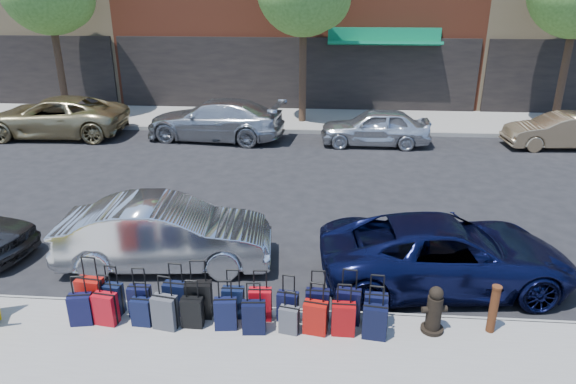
# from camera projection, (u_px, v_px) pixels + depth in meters

# --- Properties ---
(ground) EXTENTS (120.00, 120.00, 0.00)m
(ground) POSITION_uv_depth(u_px,v_px,m) (264.00, 213.00, 13.46)
(ground) COLOR black
(ground) RESTS_ON ground
(sidewalk_far) EXTENTS (60.00, 4.00, 0.15)m
(sidewalk_far) POSITION_uv_depth(u_px,v_px,m) (291.00, 119.00, 22.68)
(sidewalk_far) COLOR gray
(sidewalk_far) RESTS_ON ground
(curb_near) EXTENTS (60.00, 0.08, 0.15)m
(curb_near) POSITION_uv_depth(u_px,v_px,m) (233.00, 310.00, 9.28)
(curb_near) COLOR gray
(curb_near) RESTS_ON ground
(curb_far) EXTENTS (60.00, 0.08, 0.15)m
(curb_far) POSITION_uv_depth(u_px,v_px,m) (288.00, 131.00, 20.81)
(curb_far) COLOR gray
(curb_far) RESTS_ON ground
(suitcase_front_0) EXTENTS (0.47, 0.29, 1.08)m
(suitcase_front_0) POSITION_uv_depth(u_px,v_px,m) (91.00, 296.00, 8.98)
(suitcase_front_0) COLOR #9F100A
(suitcase_front_0) RESTS_ON sidewalk_near
(suitcase_front_1) EXTENTS (0.40, 0.25, 0.91)m
(suitcase_front_1) POSITION_uv_depth(u_px,v_px,m) (112.00, 298.00, 8.99)
(suitcase_front_1) COLOR black
(suitcase_front_1) RESTS_ON sidewalk_near
(suitcase_front_2) EXTENTS (0.38, 0.21, 0.91)m
(suitcase_front_2) POSITION_uv_depth(u_px,v_px,m) (140.00, 301.00, 8.92)
(suitcase_front_2) COLOR black
(suitcase_front_2) RESTS_ON sidewalk_near
(suitcase_front_3) EXTENTS (0.42, 0.26, 0.97)m
(suitcase_front_3) POSITION_uv_depth(u_px,v_px,m) (176.00, 298.00, 8.96)
(suitcase_front_3) COLOR black
(suitcase_front_3) RESTS_ON sidewalk_near
(suitcase_front_4) EXTENTS (0.46, 0.28, 1.07)m
(suitcase_front_4) POSITION_uv_depth(u_px,v_px,m) (199.00, 299.00, 8.87)
(suitcase_front_4) COLOR black
(suitcase_front_4) RESTS_ON sidewalk_near
(suitcase_front_5) EXTENTS (0.38, 0.21, 0.90)m
(suitcase_front_5) POSITION_uv_depth(u_px,v_px,m) (233.00, 302.00, 8.89)
(suitcase_front_5) COLOR black
(suitcase_front_5) RESTS_ON sidewalk_near
(suitcase_front_6) EXTENTS (0.40, 0.23, 0.93)m
(suitcase_front_6) POSITION_uv_depth(u_px,v_px,m) (260.00, 304.00, 8.81)
(suitcase_front_6) COLOR #A80A14
(suitcase_front_6) RESTS_ON sidewalk_near
(suitcase_front_7) EXTENTS (0.38, 0.25, 0.86)m
(suitcase_front_7) POSITION_uv_depth(u_px,v_px,m) (288.00, 306.00, 8.79)
(suitcase_front_7) COLOR black
(suitcase_front_7) RESTS_ON sidewalk_near
(suitcase_front_8) EXTENTS (0.41, 0.24, 0.96)m
(suitcase_front_8) POSITION_uv_depth(u_px,v_px,m) (317.00, 306.00, 8.75)
(suitcase_front_8) COLOR black
(suitcase_front_8) RESTS_ON sidewalk_near
(suitcase_front_9) EXTENTS (0.44, 0.28, 1.00)m
(suitcase_front_9) POSITION_uv_depth(u_px,v_px,m) (348.00, 306.00, 8.73)
(suitcase_front_9) COLOR black
(suitcase_front_9) RESTS_ON sidewalk_near
(suitcase_front_10) EXTENTS (0.40, 0.24, 0.94)m
(suitcase_front_10) POSITION_uv_depth(u_px,v_px,m) (376.00, 310.00, 8.67)
(suitcase_front_10) COLOR black
(suitcase_front_10) RESTS_ON sidewalk_near
(suitcase_back_0) EXTENTS (0.41, 0.28, 0.89)m
(suitcase_back_0) POSITION_uv_depth(u_px,v_px,m) (81.00, 309.00, 8.70)
(suitcase_back_0) COLOR black
(suitcase_back_0) RESTS_ON sidewalk_near
(suitcase_back_1) EXTENTS (0.41, 0.28, 0.91)m
(suitcase_back_1) POSITION_uv_depth(u_px,v_px,m) (106.00, 309.00, 8.70)
(suitcase_back_1) COLOR #A20A14
(suitcase_back_1) RESTS_ON sidewalk_near
(suitcase_back_2) EXTENTS (0.34, 0.21, 0.80)m
(suitcase_back_2) POSITION_uv_depth(u_px,v_px,m) (142.00, 312.00, 8.68)
(suitcase_back_2) COLOR black
(suitcase_back_2) RESTS_ON sidewalk_near
(suitcase_back_3) EXTENTS (0.44, 0.30, 0.96)m
(suitcase_back_3) POSITION_uv_depth(u_px,v_px,m) (165.00, 312.00, 8.59)
(suitcase_back_3) COLOR #3E3F44
(suitcase_back_3) RESTS_ON sidewalk_near
(suitcase_back_4) EXTENTS (0.36, 0.21, 0.85)m
(suitcase_back_4) POSITION_uv_depth(u_px,v_px,m) (192.00, 312.00, 8.64)
(suitcase_back_4) COLOR black
(suitcase_back_4) RESTS_ON sidewalk_near
(suitcase_back_5) EXTENTS (0.39, 0.26, 0.89)m
(suitcase_back_5) POSITION_uv_depth(u_px,v_px,m) (226.00, 314.00, 8.59)
(suitcase_back_5) COLOR black
(suitcase_back_5) RESTS_ON sidewalk_near
(suitcase_back_6) EXTENTS (0.40, 0.25, 0.91)m
(suitcase_back_6) POSITION_uv_depth(u_px,v_px,m) (254.00, 317.00, 8.48)
(suitcase_back_6) COLOR black
(suitcase_back_6) RESTS_ON sidewalk_near
(suitcase_back_7) EXTENTS (0.35, 0.25, 0.76)m
(suitcase_back_7) POSITION_uv_depth(u_px,v_px,m) (289.00, 320.00, 8.49)
(suitcase_back_7) COLOR #424248
(suitcase_back_7) RESTS_ON sidewalk_near
(suitcase_back_8) EXTENTS (0.42, 0.29, 0.92)m
(suitcase_back_8) POSITION_uv_depth(u_px,v_px,m) (315.00, 318.00, 8.46)
(suitcase_back_8) COLOR #970F09
(suitcase_back_8) RESTS_ON sidewalk_near
(suitcase_back_9) EXTENTS (0.39, 0.23, 0.91)m
(suitcase_back_9) POSITION_uv_depth(u_px,v_px,m) (343.00, 319.00, 8.44)
(suitcase_back_9) COLOR maroon
(suitcase_back_9) RESTS_ON sidewalk_near
(suitcase_back_10) EXTENTS (0.42, 0.27, 0.93)m
(suitcase_back_10) POSITION_uv_depth(u_px,v_px,m) (375.00, 322.00, 8.35)
(suitcase_back_10) COLOR black
(suitcase_back_10) RESTS_ON sidewalk_near
(fire_hydrant) EXTENTS (0.43, 0.38, 0.84)m
(fire_hydrant) POSITION_uv_depth(u_px,v_px,m) (434.00, 311.00, 8.47)
(fire_hydrant) COLOR black
(fire_hydrant) RESTS_ON sidewalk_near
(bollard) EXTENTS (0.16, 0.16, 0.87)m
(bollard) POSITION_uv_depth(u_px,v_px,m) (494.00, 308.00, 8.43)
(bollard) COLOR #38190C
(bollard) RESTS_ON sidewalk_near
(car_near_1) EXTENTS (4.52, 1.94, 1.45)m
(car_near_1) POSITION_uv_depth(u_px,v_px,m) (166.00, 234.00, 10.71)
(car_near_1) COLOR silver
(car_near_1) RESTS_ON ground
(car_near_2) EXTENTS (5.09, 2.73, 1.36)m
(car_near_2) POSITION_uv_depth(u_px,v_px,m) (446.00, 253.00, 10.02)
(car_near_2) COLOR #0C1035
(car_near_2) RESTS_ON ground
(car_far_0) EXTENTS (5.65, 2.81, 1.54)m
(car_far_0) POSITION_uv_depth(u_px,v_px,m) (54.00, 117.00, 20.18)
(car_far_0) COLOR #9D8D60
(car_far_0) RESTS_ON ground
(car_far_1) EXTENTS (5.53, 2.76, 1.54)m
(car_far_1) POSITION_uv_depth(u_px,v_px,m) (215.00, 120.00, 19.74)
(car_far_1) COLOR #B2B5B9
(car_far_1) RESTS_ON ground
(car_far_2) EXTENTS (4.03, 1.64, 1.37)m
(car_far_2) POSITION_uv_depth(u_px,v_px,m) (375.00, 127.00, 19.05)
(car_far_2) COLOR silver
(car_far_2) RESTS_ON ground
(car_far_3) EXTENTS (3.93, 1.59, 1.27)m
(car_far_3) POSITION_uv_depth(u_px,v_px,m) (560.00, 131.00, 18.70)
(car_far_3) COLOR tan
(car_far_3) RESTS_ON ground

